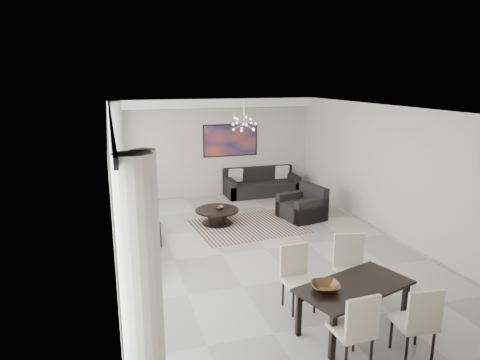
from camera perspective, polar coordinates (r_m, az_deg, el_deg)
name	(u,v)px	position (r m, az deg, el deg)	size (l,w,h in m)	color
room_shell	(288,180)	(8.79, 6.46, -0.02)	(6.00, 9.00, 2.90)	#A8A39B
window_wall	(120,192)	(8.08, -15.68, -1.52)	(0.37, 8.95, 2.90)	silver
soffit	(215,103)	(12.50, -3.33, 10.19)	(5.98, 0.40, 0.26)	white
painting	(230,140)	(12.91, -1.28, 5.32)	(1.68, 0.04, 0.98)	#B54419
chandelier	(244,124)	(10.89, 0.53, 7.50)	(0.66, 0.66, 0.71)	silver
rug	(248,226)	(10.35, 1.06, -6.16)	(2.50, 1.92, 0.01)	black
coffee_table	(217,216)	(10.48, -3.08, -4.76)	(1.06, 1.06, 0.37)	black
bowl_coffee	(220,208)	(10.44, -2.71, -3.71)	(0.21, 0.21, 0.06)	brown
sofa_main	(261,186)	(13.06, 2.83, -0.76)	(2.22, 0.91, 0.81)	black
loveseat	(136,227)	(9.84, -13.67, -6.10)	(0.84, 1.49, 0.75)	black
armchair	(303,207)	(10.96, 8.39, -3.65)	(1.12, 1.16, 0.83)	black
side_table	(126,191)	(12.38, -15.01, -1.49)	(0.42, 0.42, 0.57)	black
tv_console	(130,254)	(8.40, -14.47, -9.58)	(0.47, 1.68, 0.52)	black
television	(137,224)	(8.19, -13.59, -5.68)	(1.15, 0.15, 0.66)	gray
dining_table	(354,291)	(6.36, 14.98, -14.09)	(1.82, 1.27, 0.69)	black
dining_chair_sw	(357,326)	(5.63, 15.28, -18.23)	(0.49, 0.49, 1.00)	beige
dining_chair_se	(419,319)	(6.01, 22.73, -16.67)	(0.51, 0.51, 1.01)	beige
dining_chair_nw	(296,272)	(6.79, 7.53, -12.09)	(0.48, 0.48, 1.00)	beige
dining_chair_ne	(350,263)	(7.17, 14.48, -10.62)	(0.59, 0.59, 1.07)	beige
bowl_dining	(326,287)	(6.08, 11.36, -13.79)	(0.39, 0.39, 0.09)	brown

